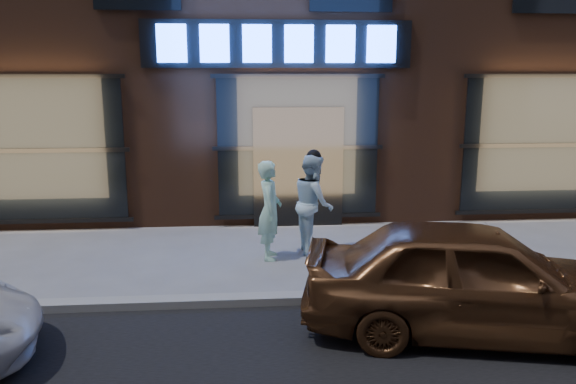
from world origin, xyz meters
name	(u,v)px	position (x,y,z in m)	size (l,w,h in m)	color
ground	(326,302)	(0.00, 0.00, 0.00)	(90.00, 90.00, 0.00)	slate
curb	(326,297)	(0.00, 0.00, 0.06)	(60.00, 0.25, 0.12)	gray
man_bowtie	(270,210)	(-0.67, 1.91, 0.83)	(0.61, 0.40, 1.66)	#C2FFE0
man_cap	(313,203)	(0.10, 2.26, 0.86)	(0.83, 0.65, 1.71)	white
gold_sedan	(476,278)	(1.62, -1.07, 0.69)	(1.63, 4.06, 1.38)	brown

